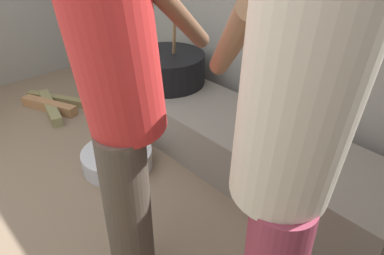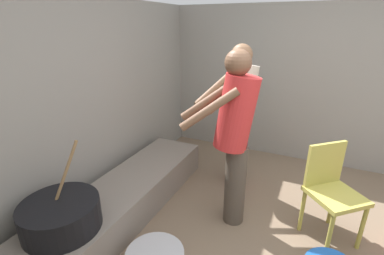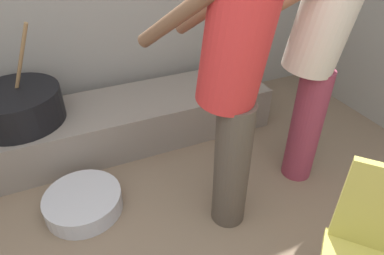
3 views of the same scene
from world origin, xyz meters
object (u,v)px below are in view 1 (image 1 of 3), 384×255
(cook_in_cream_shirt, at_px, (288,155))
(cooking_pot_main, at_px, (167,68))
(metal_mixing_bowl, at_px, (117,159))
(cook_in_red_shirt, at_px, (120,95))

(cook_in_cream_shirt, bearing_deg, cooking_pot_main, 152.03)
(metal_mixing_bowl, bearing_deg, cooking_pot_main, 111.81)
(metal_mixing_bowl, bearing_deg, cook_in_red_shirt, -25.46)
(cooking_pot_main, distance_m, cook_in_red_shirt, 1.56)
(cook_in_red_shirt, distance_m, metal_mixing_bowl, 1.25)
(cook_in_cream_shirt, bearing_deg, metal_mixing_bowl, 170.69)
(cooking_pot_main, height_order, cook_in_red_shirt, cook_in_red_shirt)
(cook_in_red_shirt, xyz_separation_m, metal_mixing_bowl, (-0.79, 0.38, -0.89))
(cooking_pot_main, height_order, cook_in_cream_shirt, cook_in_cream_shirt)
(cooking_pot_main, xyz_separation_m, cook_in_cream_shirt, (1.69, -0.89, 0.49))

